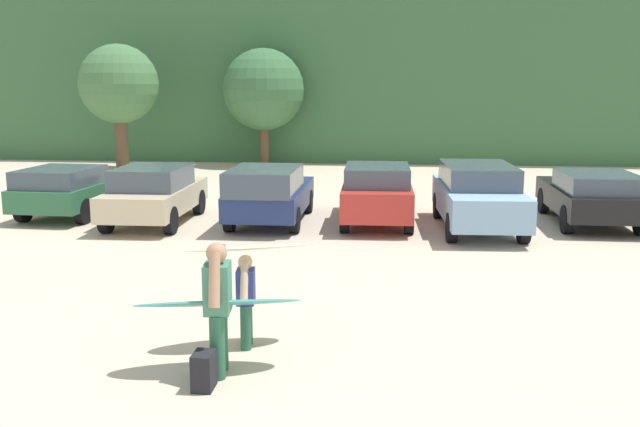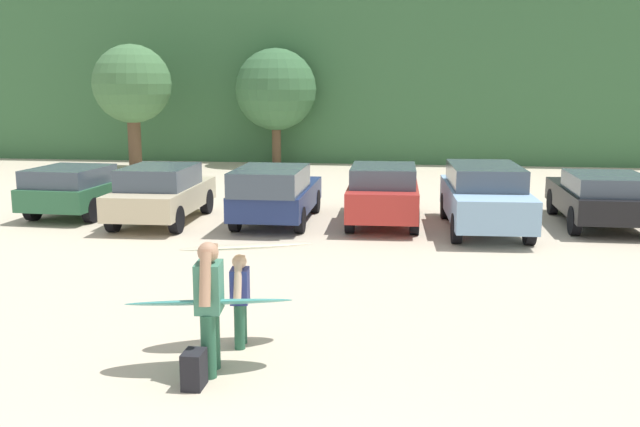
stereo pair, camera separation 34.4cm
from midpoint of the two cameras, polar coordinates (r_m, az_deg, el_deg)
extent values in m
cube|color=#38663D|center=(37.59, 6.59, 11.65)|extent=(108.00, 12.00, 8.78)
cylinder|color=brown|center=(30.78, -14.37, 5.50)|extent=(0.54, 0.54, 2.16)
sphere|color=#427042|center=(30.68, -14.58, 10.07)|extent=(3.23, 3.23, 3.23)
cylinder|color=brown|center=(31.37, -3.21, 5.55)|extent=(0.39, 0.39, 1.79)
sphere|color=#38663D|center=(31.25, -3.25, 9.94)|extent=(3.54, 3.54, 3.54)
cube|color=#2D6642|center=(20.85, -17.66, 1.82)|extent=(2.09, 4.48, 0.58)
cube|color=#3F4C5B|center=(19.92, -19.08, 2.87)|extent=(1.82, 2.21, 0.46)
cylinder|color=black|center=(22.54, -17.76, 1.69)|extent=(0.25, 0.68, 0.67)
cylinder|color=black|center=(21.80, -13.88, 1.59)|extent=(0.25, 0.68, 0.67)
cylinder|color=black|center=(20.08, -21.66, 0.41)|extent=(0.25, 0.68, 0.67)
cylinder|color=black|center=(19.24, -17.44, 0.26)|extent=(0.25, 0.68, 0.67)
cube|color=beige|center=(18.82, -12.06, 1.25)|extent=(1.84, 4.11, 0.61)
cube|color=#3F4C5B|center=(18.57, -12.29, 2.91)|extent=(1.67, 2.23, 0.54)
cylinder|color=black|center=(20.38, -12.95, 1.04)|extent=(0.23, 0.68, 0.68)
cylinder|color=black|center=(19.91, -8.63, 0.97)|extent=(0.23, 0.68, 0.68)
cylinder|color=black|center=(17.91, -15.79, -0.37)|extent=(0.23, 0.68, 0.68)
cylinder|color=black|center=(17.37, -10.93, -0.49)|extent=(0.23, 0.68, 0.68)
cube|color=navy|center=(18.52, -2.90, 1.27)|extent=(1.80, 4.19, 0.61)
cube|color=#3F4C5B|center=(17.48, -3.48, 2.70)|extent=(1.65, 2.51, 0.59)
cylinder|color=black|center=(20.05, -4.44, 1.08)|extent=(0.22, 0.65, 0.64)
cylinder|color=black|center=(19.79, 0.10, 0.99)|extent=(0.22, 0.65, 0.64)
cylinder|color=black|center=(17.41, -6.28, -0.39)|extent=(0.22, 0.65, 0.64)
cylinder|color=black|center=(17.10, -1.06, -0.52)|extent=(0.22, 0.65, 0.64)
cube|color=#B72D28|center=(18.44, 5.66, 1.42)|extent=(1.83, 4.36, 0.72)
cube|color=#3F4C5B|center=(17.86, 5.68, 3.07)|extent=(1.64, 2.22, 0.48)
cylinder|color=black|center=(19.93, 3.46, 1.08)|extent=(0.24, 0.68, 0.67)
cylinder|color=black|center=(19.92, 7.92, 1.00)|extent=(0.24, 0.68, 0.67)
cylinder|color=black|center=(17.13, 2.99, -0.47)|extent=(0.24, 0.68, 0.67)
cylinder|color=black|center=(17.11, 8.18, -0.57)|extent=(0.24, 0.68, 0.67)
cube|color=#84ADD1|center=(17.82, 13.63, 0.91)|extent=(2.00, 4.58, 0.74)
cube|color=#3F4C5B|center=(17.86, 13.65, 2.99)|extent=(1.77, 2.75, 0.52)
cylinder|color=black|center=(19.24, 10.56, 0.60)|extent=(0.25, 0.70, 0.69)
cylinder|color=black|center=(19.46, 15.29, 0.52)|extent=(0.25, 0.70, 0.69)
cylinder|color=black|center=(16.33, 11.54, -1.19)|extent=(0.25, 0.70, 0.69)
cylinder|color=black|center=(16.59, 17.08, -1.26)|extent=(0.25, 0.70, 0.69)
cube|color=black|center=(19.46, 21.97, 1.04)|extent=(1.90, 4.22, 0.60)
cube|color=#3F4C5B|center=(18.71, 22.61, 2.25)|extent=(1.75, 2.27, 0.44)
cylinder|color=black|center=(20.66, 18.69, 0.92)|extent=(0.22, 0.70, 0.70)
cylinder|color=black|center=(21.05, 23.26, 0.79)|extent=(0.22, 0.70, 0.70)
cylinder|color=black|center=(17.97, 20.34, -0.55)|extent=(0.22, 0.70, 0.70)
cylinder|color=#26593F|center=(8.92, -7.85, -10.54)|extent=(0.19, 0.19, 0.81)
cylinder|color=#26593F|center=(9.18, -7.57, -9.90)|extent=(0.19, 0.19, 0.81)
cube|color=#3F7F66|center=(8.82, -7.82, -5.88)|extent=(0.35, 0.44, 0.62)
sphere|color=tan|center=(8.71, -7.89, -3.12)|extent=(0.26, 0.26, 0.26)
cylinder|color=tan|center=(8.56, -8.09, -5.27)|extent=(0.17, 0.32, 0.67)
cylinder|color=tan|center=(9.00, -7.62, -4.49)|extent=(0.17, 0.36, 0.66)
cylinder|color=#26593F|center=(9.81, -5.48, -9.08)|extent=(0.15, 0.15, 0.62)
cylinder|color=#26593F|center=(10.02, -5.33, -8.66)|extent=(0.15, 0.15, 0.62)
cube|color=#333D8C|center=(9.74, -5.46, -5.81)|extent=(0.27, 0.34, 0.48)
sphere|color=#D8AD8C|center=(9.65, -5.50, -3.89)|extent=(0.20, 0.20, 0.20)
cylinder|color=#D8AD8C|center=(9.54, -5.60, -5.39)|extent=(0.14, 0.30, 0.51)
cylinder|color=#D8AD8C|center=(9.88, -5.36, -4.83)|extent=(0.13, 0.21, 0.51)
ellipsoid|color=teal|center=(9.04, -7.81, -7.09)|extent=(2.18, 1.03, 0.26)
ellipsoid|color=beige|center=(9.68, -4.92, -2.68)|extent=(1.88, 1.11, 0.16)
cube|color=black|center=(8.73, -8.97, -12.30)|extent=(0.24, 0.34, 0.45)
camera|label=1|loc=(0.17, -89.21, 0.15)|focal=39.76mm
camera|label=2|loc=(0.17, 90.79, -0.15)|focal=39.76mm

